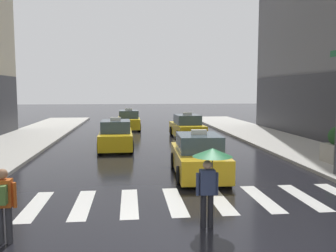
% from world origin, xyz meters
% --- Properties ---
extents(ground_plane, '(160.00, 160.00, 0.00)m').
position_xyz_m(ground_plane, '(0.00, 0.00, 0.00)').
color(ground_plane, black).
extents(crosswalk_markings, '(11.30, 2.80, 0.01)m').
position_xyz_m(crosswalk_markings, '(-0.00, 3.00, 0.00)').
color(crosswalk_markings, silver).
rests_on(crosswalk_markings, ground).
extents(taxi_lead, '(2.07, 4.60, 1.80)m').
position_xyz_m(taxi_lead, '(1.34, 6.21, 0.72)').
color(taxi_lead, gold).
rests_on(taxi_lead, ground).
extents(taxi_second, '(2.00, 4.57, 1.80)m').
position_xyz_m(taxi_second, '(-2.12, 12.99, 0.72)').
color(taxi_second, yellow).
rests_on(taxi_second, ground).
extents(taxi_third, '(2.10, 4.62, 1.80)m').
position_xyz_m(taxi_third, '(2.67, 17.18, 0.72)').
color(taxi_third, yellow).
rests_on(taxi_third, ground).
extents(taxi_fourth, '(1.98, 4.57, 1.80)m').
position_xyz_m(taxi_fourth, '(-1.41, 23.14, 0.72)').
color(taxi_fourth, yellow).
rests_on(taxi_fourth, ground).
extents(pedestrian_with_umbrella, '(0.96, 0.96, 1.94)m').
position_xyz_m(pedestrian_with_umbrella, '(0.60, 0.92, 1.52)').
color(pedestrian_with_umbrella, black).
rests_on(pedestrian_with_umbrella, ground).
extents(pedestrian_with_backpack, '(0.55, 0.43, 1.65)m').
position_xyz_m(pedestrian_with_backpack, '(-4.03, 0.45, 0.97)').
color(pedestrian_with_backpack, '#333338').
rests_on(pedestrian_with_backpack, ground).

